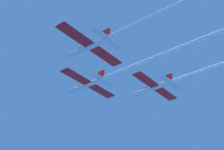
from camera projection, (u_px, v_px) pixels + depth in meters
The scene contains 3 objects.
jet_lead at pixel (135, 66), 84.98m from camera, with size 19.37×57.59×3.21m.
jet_left_wing at pixel (142, 22), 68.51m from camera, with size 19.37×53.66×3.21m.
jet_right_wing at pixel (211, 68), 86.36m from camera, with size 19.37×60.36×3.21m.
Camera 1 is at (-59.47, -55.69, -44.61)m, focal length 54.92 mm.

